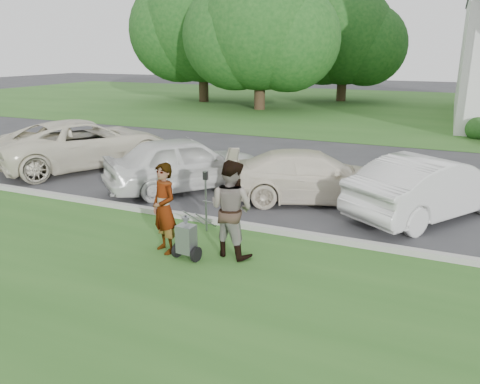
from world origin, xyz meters
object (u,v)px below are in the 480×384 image
Objects in this scene: person_left at (164,209)px; parking_meter_near at (206,194)px; tree_far at (202,27)px; car_d at (430,187)px; car_c at (313,176)px; car_b at (185,163)px; tree_left at (260,33)px; car_a at (85,143)px; person_right at (231,209)px; striping_cart at (187,240)px; tree_back at (344,40)px.

parking_meter_near is at bearing 106.50° from person_left.
tree_far reaches higher than car_d.
tree_far is at bearing 12.59° from car_c.
tree_left is at bearing -35.52° from car_b.
car_c is at bearing -156.49° from car_a.
tree_left reaches higher than person_left.
person_right is (14.45, -25.88, -4.71)m from tree_far.
car_a is at bearing -88.27° from tree_left.
person_left is at bearing 172.14° from striping_cart.
parking_meter_near is at bearing 68.38° from car_d.
tree_far is at bearing 118.22° from parking_meter_near.
car_c is at bearing 64.36° from parking_meter_near.
car_d reaches higher than parking_meter_near.
car_d is (6.74, 0.35, -0.03)m from car_b.
tree_left is 18.62m from car_a.
person_right is 0.42× the size of car_b.
person_right is 1.42m from parking_meter_near.
striping_cart is (7.73, -23.42, -4.69)m from tree_left.
person_left is at bearing 76.76° from car_d.
person_left is at bearing 28.64° from person_right.
striping_cart is 4.99m from car_b.
striping_cart is 0.55× the size of person_right.
car_b reaches higher than car_d.
tree_back reaches higher than car_c.
person_right is at bearing 170.04° from car_b.
car_a reaches higher than car_b.
person_right reaches higher than car_b.
tree_far is at bearing -16.84° from car_d.
striping_cart is at bearing 159.67° from car_b.
tree_far reaches higher than parking_meter_near.
tree_back is 4.90× the size of person_right.
person_right is 0.42× the size of car_d.
striping_cart is 1.06m from person_right.
tree_left is at bearing -60.91° from car_a.
car_b is 3.77m from car_c.
tree_far is 1.21× the size of tree_back.
car_c is (1.81, 4.60, -0.25)m from person_left.
car_a reaches higher than parking_meter_near.
person_right is at bearing 42.16° from striping_cart.
striping_cart is at bearing 48.30° from person_right.
tree_far is 25.29m from car_b.
tree_left is 2.27× the size of car_b.
striping_cart is 0.23× the size of car_b.
car_c is (3.74, 0.45, -0.12)m from car_b.
tree_back is at bearing 63.43° from tree_left.
car_a is at bearing 30.31° from car_d.
striping_cart is 0.23× the size of car_d.
person_left reaches higher than car_a.
car_c is (4.95, -26.68, -4.04)m from tree_back.
tree_left is at bearing -26.56° from tree_far.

